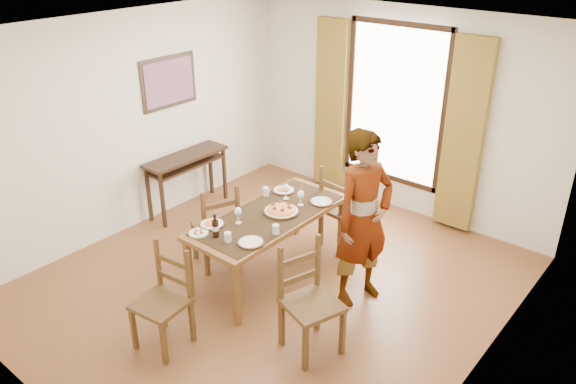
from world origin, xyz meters
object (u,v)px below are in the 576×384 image
Objects in this scene: man at (364,219)px; pasta_platter at (281,208)px; dining_table at (270,220)px; console_table at (186,163)px.

pasta_platter is at bearing 117.15° from man.
dining_table is at bearing -121.21° from pasta_platter.
dining_table is 1.01× the size of man.
pasta_platter is (-0.93, -0.16, -0.12)m from man.
dining_table is 4.71× the size of pasta_platter.
console_table is 1.96m from dining_table.
man reaches higher than pasta_platter.
console_table is at bearing 169.59° from pasta_platter.
pasta_platter is (0.07, 0.11, 0.12)m from dining_table.
console_table is 0.64× the size of dining_table.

